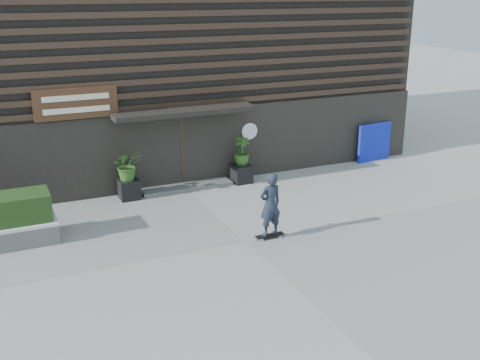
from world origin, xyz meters
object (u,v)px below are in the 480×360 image
planter_pot_left (129,189)px  planter_pot_right (242,174)px  skateboarder (270,205)px  blue_tarp (374,142)px

planter_pot_left → planter_pot_right: size_ratio=1.00×
skateboarder → planter_pot_left: bearing=120.3°
planter_pot_left → skateboarder: bearing=-59.7°
planter_pot_left → skateboarder: skateboarder is taller
planter_pot_right → blue_tarp: 5.60m
planter_pot_left → skateboarder: size_ratio=0.34×
planter_pot_right → skateboarder: (-1.22, -4.43, 0.63)m
blue_tarp → skateboarder: (-6.79, -4.73, 0.23)m
blue_tarp → planter_pot_left: bearing=175.0°
blue_tarp → skateboarder: 8.28m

